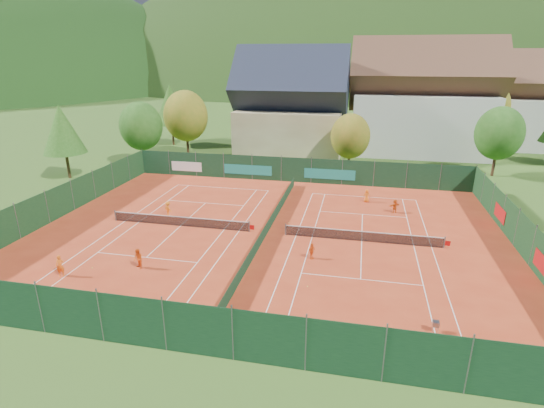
{
  "coord_description": "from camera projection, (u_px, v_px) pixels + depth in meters",
  "views": [
    {
      "loc": [
        7.36,
        -32.79,
        14.55
      ],
      "look_at": [
        0.0,
        2.0,
        2.0
      ],
      "focal_mm": 28.0,
      "sensor_mm": 36.0,
      "label": 1
    }
  ],
  "objects": [
    {
      "name": "court_markings_left",
      "position": [
        180.0,
        226.0,
        38.09
      ],
      "size": [
        11.03,
        23.83,
        0.0
      ],
      "color": "white",
      "rests_on": "ground"
    },
    {
      "name": "hotel_block_b",
      "position": [
        505.0,
        106.0,
        69.06
      ],
      "size": [
        17.28,
        10.0,
        15.5
      ],
      "color": "silver",
      "rests_on": "ground"
    },
    {
      "name": "tennis_net_right",
      "position": [
        364.0,
        236.0,
        34.77
      ],
      "size": [
        13.3,
        0.1,
        1.02
      ],
      "color": "#59595B",
      "rests_on": "ground"
    },
    {
      "name": "mountain_backdrop",
      "position": [
        396.0,
        148.0,
        259.55
      ],
      "size": [
        820.0,
        530.0,
        242.0
      ],
      "color": "black",
      "rests_on": "ground"
    },
    {
      "name": "tree_west_back",
      "position": [
        171.0,
        104.0,
        70.34
      ],
      "size": [
        5.6,
        5.6,
        10.0
      ],
      "color": "#462D19",
      "rests_on": "ground"
    },
    {
      "name": "tree_east_back",
      "position": [
        485.0,
        108.0,
        66.11
      ],
      "size": [
        7.15,
        7.15,
        10.86
      ],
      "color": "#492A1A",
      "rests_on": "ground"
    },
    {
      "name": "tree_west_side",
      "position": [
        62.0,
        129.0,
        51.05
      ],
      "size": [
        5.04,
        5.04,
        9.0
      ],
      "color": "#49301A",
      "rests_on": "ground"
    },
    {
      "name": "ground",
      "position": [
        267.0,
        234.0,
        36.54
      ],
      "size": [
        600.0,
        600.0,
        0.0
      ],
      "primitive_type": "plane",
      "color": "#2F5219",
      "rests_on": "ground"
    },
    {
      "name": "tree_west_mid",
      "position": [
        186.0,
        116.0,
        62.01
      ],
      "size": [
        6.44,
        6.44,
        9.78
      ],
      "color": "#412817",
      "rests_on": "ground"
    },
    {
      "name": "clay_pad",
      "position": [
        267.0,
        233.0,
        36.53
      ],
      "size": [
        40.0,
        32.0,
        0.01
      ],
      "primitive_type": "cube",
      "color": "#AE3419",
      "rests_on": "ground"
    },
    {
      "name": "tree_center",
      "position": [
        350.0,
        136.0,
        54.08
      ],
      "size": [
        5.01,
        5.01,
        7.6
      ],
      "color": "#453118",
      "rests_on": "ground"
    },
    {
      "name": "loose_ball_0",
      "position": [
        92.0,
        268.0,
        30.56
      ],
      "size": [
        0.07,
        0.07,
        0.07
      ],
      "primitive_type": "sphere",
      "color": "#CCD833",
      "rests_on": "ground"
    },
    {
      "name": "court_markings_right",
      "position": [
        362.0,
        241.0,
        34.96
      ],
      "size": [
        11.03,
        23.83,
        0.0
      ],
      "color": "white",
      "rests_on": "ground"
    },
    {
      "name": "player_right_far_b",
      "position": [
        395.0,
        206.0,
        41.1
      ],
      "size": [
        1.26,
        1.06,
        1.36
      ],
      "primitive_type": "imported",
      "rotation": [
        0.0,
        0.0,
        3.76
      ],
      "color": "#D55112",
      "rests_on": "ground"
    },
    {
      "name": "fence_west",
      "position": [
        60.0,
        201.0,
        39.93
      ],
      "size": [
        0.04,
        32.0,
        3.0
      ],
      "color": "#153B1C",
      "rests_on": "ground"
    },
    {
      "name": "fence_south",
      "position": [
        198.0,
        330.0,
        21.27
      ],
      "size": [
        40.0,
        0.04,
        3.0
      ],
      "color": "#12331C",
      "rests_on": "ground"
    },
    {
      "name": "court_divider",
      "position": [
        267.0,
        228.0,
        36.36
      ],
      "size": [
        0.03,
        28.8,
        1.0
      ],
      "color": "#12321D",
      "rests_on": "ground"
    },
    {
      "name": "tree_west_front",
      "position": [
        141.0,
        126.0,
        57.48
      ],
      "size": [
        5.72,
        5.72,
        8.69
      ],
      "color": "#442718",
      "rests_on": "ground"
    },
    {
      "name": "fence_east",
      "position": [
        524.0,
        237.0,
        32.18
      ],
      "size": [
        0.09,
        32.0,
        3.0
      ],
      "color": "#13361A",
      "rests_on": "ground"
    },
    {
      "name": "player_left_far",
      "position": [
        168.0,
        209.0,
        40.32
      ],
      "size": [
        1.06,
        0.9,
        1.42
      ],
      "primitive_type": "imported",
      "rotation": [
        0.0,
        0.0,
        2.64
      ],
      "color": "orange",
      "rests_on": "ground"
    },
    {
      "name": "ball_hopper",
      "position": [
        436.0,
        324.0,
        23.34
      ],
      "size": [
        0.34,
        0.34,
        0.8
      ],
      "color": "slate",
      "rests_on": "ground"
    },
    {
      "name": "player_left_mid",
      "position": [
        138.0,
        259.0,
        30.3
      ],
      "size": [
        0.93,
        0.9,
        1.51
      ],
      "primitive_type": "imported",
      "rotation": [
        0.0,
        0.0,
        -0.64
      ],
      "color": "#E65414",
      "rests_on": "ground"
    },
    {
      "name": "player_right_far_a",
      "position": [
        367.0,
        196.0,
        44.09
      ],
      "size": [
        0.72,
        0.52,
        1.39
      ],
      "primitive_type": "imported",
      "rotation": [
        0.0,
        0.0,
        3.26
      ],
      "color": "orange",
      "rests_on": "ground"
    },
    {
      "name": "hotel_block_a",
      "position": [
        422.0,
        105.0,
        64.16
      ],
      "size": [
        21.6,
        11.0,
        17.25
      ],
      "color": "silver",
      "rests_on": "ground"
    },
    {
      "name": "tree_east_front",
      "position": [
        499.0,
        133.0,
        52.19
      ],
      "size": [
        5.72,
        5.72,
        8.69
      ],
      "color": "#472919",
      "rests_on": "ground"
    },
    {
      "name": "loose_ball_2",
      "position": [
        289.0,
        223.0,
        38.77
      ],
      "size": [
        0.07,
        0.07,
        0.07
      ],
      "primitive_type": "sphere",
      "color": "#CCD833",
      "rests_on": "ground"
    },
    {
      "name": "loose_ball_1",
      "position": [
        307.0,
        286.0,
        28.11
      ],
      "size": [
        0.07,
        0.07,
        0.07
      ],
      "primitive_type": "sphere",
      "color": "#CCD833",
      "rests_on": "ground"
    },
    {
      "name": "tennis_net_left",
      "position": [
        182.0,
        221.0,
        37.89
      ],
      "size": [
        13.3,
        0.1,
        1.02
      ],
      "color": "#59595B",
      "rests_on": "ground"
    },
    {
      "name": "player_right_near",
      "position": [
        312.0,
        251.0,
        31.8
      ],
      "size": [
        0.66,
        0.79,
        1.27
      ],
      "primitive_type": "imported",
      "rotation": [
        0.0,
        0.0,
        1.0
      ],
      "color": "#E55114",
      "rests_on": "ground"
    },
    {
      "name": "chalet",
      "position": [
        291.0,
        111.0,
        62.59
      ],
      "size": [
        16.2,
        12.0,
        16.0
      ],
      "color": "beige",
      "rests_on": "ground"
    },
    {
      "name": "fence_north",
      "position": [
        292.0,
        170.0,
        50.88
      ],
      "size": [
        40.0,
        0.1,
        3.0
      ],
      "color": "#13351E",
      "rests_on": "ground"
    },
    {
      "name": "player_left_near",
      "position": [
        60.0,
        266.0,
        29.28
      ],
      "size": [
        0.65,
        0.51,
        1.55
      ],
      "primitive_type": "imported",
      "rotation": [
        0.0,
        0.0,
        0.29
      ],
      "color": "orange",
      "rests_on": "ground"
    }
  ]
}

